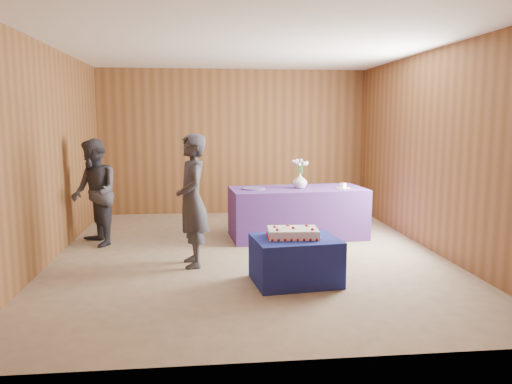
{
  "coord_description": "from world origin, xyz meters",
  "views": [
    {
      "loc": [
        -0.59,
        -6.43,
        1.78
      ],
      "look_at": [
        0.12,
        0.1,
        0.82
      ],
      "focal_mm": 35.0,
      "sensor_mm": 36.0,
      "label": 1
    }
  ],
  "objects": [
    {
      "name": "guest_left",
      "position": [
        -0.72,
        -0.46,
        0.8
      ],
      "size": [
        0.48,
        0.64,
        1.61
      ],
      "primitive_type": "imported",
      "rotation": [
        0.0,
        0.0,
        -1.4
      ],
      "color": "#34333D",
      "rests_on": "ground"
    },
    {
      "name": "vase",
      "position": [
        0.86,
        0.87,
        0.86
      ],
      "size": [
        0.26,
        0.26,
        0.23
      ],
      "primitive_type": "imported",
      "rotation": [
        0.0,
        0.0,
        0.23
      ],
      "color": "silver",
      "rests_on": "serving_table"
    },
    {
      "name": "cake_table",
      "position": [
        0.4,
        -1.23,
        0.25
      ],
      "size": [
        0.97,
        0.8,
        0.5
      ],
      "primitive_type": "cube",
      "rotation": [
        0.0,
        0.0,
        0.12
      ],
      "color": "navy",
      "rests_on": "ground"
    },
    {
      "name": "ground",
      "position": [
        0.0,
        0.0,
        0.0
      ],
      "size": [
        6.0,
        6.0,
        0.0
      ],
      "primitive_type": "plane",
      "color": "tan",
      "rests_on": "ground"
    },
    {
      "name": "guest_right",
      "position": [
        -2.1,
        0.68,
        0.76
      ],
      "size": [
        0.86,
        0.92,
        1.51
      ],
      "primitive_type": "imported",
      "rotation": [
        0.0,
        0.0,
        -1.05
      ],
      "color": "#31313B",
      "rests_on": "ground"
    },
    {
      "name": "knife",
      "position": [
        1.58,
        0.63,
        0.75
      ],
      "size": [
        0.24,
        0.13,
        0.0
      ],
      "primitive_type": "cube",
      "rotation": [
        0.0,
        0.0,
        0.44
      ],
      "color": "#B1B1B6",
      "rests_on": "serving_table"
    },
    {
      "name": "plate",
      "position": [
        1.5,
        0.78,
        0.76
      ],
      "size": [
        0.29,
        0.29,
        0.01
      ],
      "primitive_type": "cylinder",
      "rotation": [
        0.0,
        0.0,
        0.48
      ],
      "color": "white",
      "rests_on": "serving_table"
    },
    {
      "name": "platter",
      "position": [
        0.16,
        0.84,
        0.76
      ],
      "size": [
        0.35,
        0.35,
        0.02
      ],
      "primitive_type": "cylinder",
      "rotation": [
        0.0,
        0.0,
        0.01
      ],
      "color": "#5F50A0",
      "rests_on": "serving_table"
    },
    {
      "name": "cake_slice",
      "position": [
        1.5,
        0.78,
        0.8
      ],
      "size": [
        0.1,
        0.1,
        0.09
      ],
      "rotation": [
        0.0,
        0.0,
        0.72
      ],
      "color": "white",
      "rests_on": "plate"
    },
    {
      "name": "room_shell",
      "position": [
        0.0,
        0.0,
        1.8
      ],
      "size": [
        5.04,
        6.04,
        2.72
      ],
      "color": "brown",
      "rests_on": "ground"
    },
    {
      "name": "flower_spray",
      "position": [
        0.86,
        0.87,
        1.14
      ],
      "size": [
        0.25,
        0.24,
        0.19
      ],
      "color": "#29662B",
      "rests_on": "vase"
    },
    {
      "name": "sheet_cake",
      "position": [
        0.38,
        -1.2,
        0.55
      ],
      "size": [
        0.59,
        0.43,
        0.13
      ],
      "rotation": [
        0.0,
        0.0,
        -0.07
      ],
      "color": "white",
      "rests_on": "cake_table"
    },
    {
      "name": "serving_table",
      "position": [
        0.83,
        0.87,
        0.38
      ],
      "size": [
        2.06,
        1.05,
        0.75
      ],
      "primitive_type": "cube",
      "rotation": [
        0.0,
        0.0,
        0.08
      ],
      "color": "#5B328B",
      "rests_on": "ground"
    }
  ]
}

